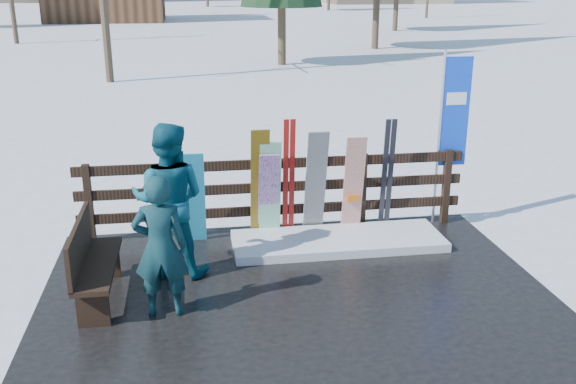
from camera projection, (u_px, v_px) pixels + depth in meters
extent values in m
plane|color=white|center=(301.00, 309.00, 7.40)|extent=(700.00, 700.00, 0.00)
cube|color=black|center=(301.00, 306.00, 7.39)|extent=(6.00, 5.00, 0.08)
cube|color=black|center=(89.00, 205.00, 8.88)|extent=(0.10, 0.10, 1.15)
cube|color=black|center=(184.00, 200.00, 9.07)|extent=(0.10, 0.10, 1.15)
cube|color=black|center=(275.00, 195.00, 9.26)|extent=(0.10, 0.10, 1.15)
cube|color=black|center=(362.00, 191.00, 9.45)|extent=(0.10, 0.10, 1.15)
cube|color=black|center=(446.00, 187.00, 9.63)|extent=(0.10, 0.10, 1.15)
cube|color=black|center=(275.00, 210.00, 9.33)|extent=(5.60, 0.05, 0.14)
cube|color=black|center=(275.00, 187.00, 9.22)|extent=(5.60, 0.05, 0.14)
cube|color=black|center=(275.00, 164.00, 9.10)|extent=(5.60, 0.05, 0.14)
cube|color=white|center=(338.00, 241.00, 8.97)|extent=(2.93, 1.00, 0.12)
cube|color=black|center=(98.00, 265.00, 7.31)|extent=(0.40, 1.50, 0.06)
cube|color=black|center=(93.00, 307.00, 6.82)|extent=(0.34, 0.06, 0.45)
cube|color=black|center=(106.00, 261.00, 7.94)|extent=(0.34, 0.06, 0.45)
cube|color=black|center=(79.00, 244.00, 7.20)|extent=(0.05, 1.50, 0.50)
cube|color=#25A4CD|center=(195.00, 198.00, 8.85)|extent=(0.27, 0.26, 1.33)
cube|color=white|center=(270.00, 190.00, 8.99)|extent=(0.30, 0.29, 1.45)
cube|color=gold|center=(260.00, 184.00, 8.94)|extent=(0.26, 0.37, 1.64)
cube|color=white|center=(268.00, 196.00, 9.01)|extent=(0.28, 0.40, 1.29)
cube|color=black|center=(315.00, 184.00, 9.06)|extent=(0.29, 0.41, 1.59)
cube|color=silver|center=(353.00, 186.00, 9.16)|extent=(0.29, 0.28, 1.48)
cube|color=#A01713|center=(286.00, 179.00, 9.04)|extent=(0.08, 0.20, 1.74)
cube|color=#A01713|center=(292.00, 178.00, 9.05)|extent=(0.07, 0.20, 1.74)
cube|color=black|center=(384.00, 176.00, 9.26)|extent=(0.08, 0.18, 1.69)
cube|color=black|center=(390.00, 175.00, 9.27)|extent=(0.08, 0.18, 1.69)
cylinder|color=silver|center=(439.00, 139.00, 9.43)|extent=(0.04, 0.04, 2.60)
cube|color=blue|center=(455.00, 112.00, 9.34)|extent=(0.42, 0.02, 1.60)
imported|color=#11473C|center=(160.00, 247.00, 6.89)|extent=(0.59, 0.39, 1.61)
imported|color=#104F64|center=(169.00, 200.00, 7.85)|extent=(1.09, 0.94, 1.94)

